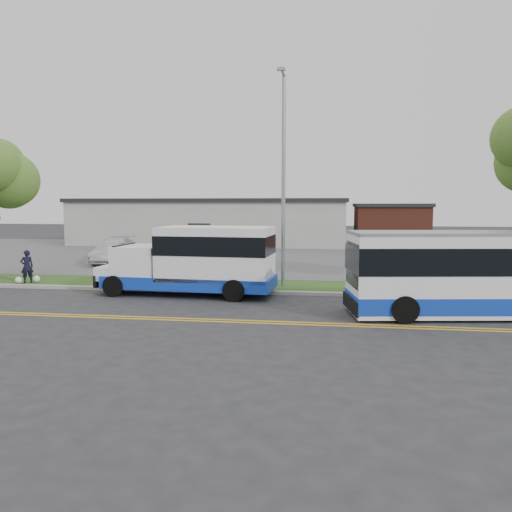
% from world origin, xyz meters
% --- Properties ---
extents(ground, '(140.00, 140.00, 0.00)m').
position_xyz_m(ground, '(0.00, 0.00, 0.00)').
color(ground, '#28282B').
rests_on(ground, ground).
extents(lane_line_north, '(70.00, 0.12, 0.01)m').
position_xyz_m(lane_line_north, '(0.00, -3.85, 0.01)').
color(lane_line_north, gold).
rests_on(lane_line_north, ground).
extents(lane_line_south, '(70.00, 0.12, 0.01)m').
position_xyz_m(lane_line_south, '(0.00, -4.15, 0.01)').
color(lane_line_south, gold).
rests_on(lane_line_south, ground).
extents(curb, '(80.00, 0.30, 0.15)m').
position_xyz_m(curb, '(0.00, 1.10, 0.07)').
color(curb, '#9E9B93').
rests_on(curb, ground).
extents(verge, '(80.00, 3.30, 0.10)m').
position_xyz_m(verge, '(0.00, 2.90, 0.05)').
color(verge, '#234A18').
rests_on(verge, ground).
extents(parking_lot, '(80.00, 25.00, 0.10)m').
position_xyz_m(parking_lot, '(0.00, 17.00, 0.05)').
color(parking_lot, '#4C4C4F').
rests_on(parking_lot, ground).
extents(commercial_building, '(25.40, 10.40, 4.35)m').
position_xyz_m(commercial_building, '(-6.00, 27.00, 2.18)').
color(commercial_building, '#9E9E99').
rests_on(commercial_building, ground).
extents(brick_wing, '(6.30, 7.30, 3.90)m').
position_xyz_m(brick_wing, '(10.50, 26.00, 1.96)').
color(brick_wing, brown).
rests_on(brick_wing, ground).
extents(streetlight_near, '(0.35, 1.53, 9.50)m').
position_xyz_m(streetlight_near, '(3.00, 2.73, 5.23)').
color(streetlight_near, gray).
rests_on(streetlight_near, verge).
extents(shuttle_bus, '(7.74, 2.95, 2.91)m').
position_xyz_m(shuttle_bus, '(-0.37, 0.56, 1.56)').
color(shuttle_bus, '#1037B7').
rests_on(shuttle_bus, ground).
extents(transit_bus, '(10.75, 3.96, 2.92)m').
position_xyz_m(transit_bus, '(11.01, -1.80, 1.47)').
color(transit_bus, white).
rests_on(transit_bus, ground).
extents(pedestrian, '(0.68, 0.67, 1.58)m').
position_xyz_m(pedestrian, '(-9.19, 1.90, 0.89)').
color(pedestrian, black).
rests_on(pedestrian, verge).
extents(parked_car_a, '(1.98, 4.18, 1.32)m').
position_xyz_m(parked_car_a, '(-8.69, 9.80, 0.76)').
color(parked_car_a, '#A5A7AC').
rests_on(parked_car_a, parking_lot).
extents(parked_car_b, '(2.83, 5.35, 1.48)m').
position_xyz_m(parked_car_b, '(-9.37, 12.39, 0.84)').
color(parked_car_b, silver).
rests_on(parked_car_b, parking_lot).
extents(grocery_bag_left, '(0.32, 0.32, 0.32)m').
position_xyz_m(grocery_bag_left, '(-9.49, 1.65, 0.26)').
color(grocery_bag_left, white).
rests_on(grocery_bag_left, verge).
extents(grocery_bag_right, '(0.32, 0.32, 0.32)m').
position_xyz_m(grocery_bag_right, '(-8.89, 2.15, 0.26)').
color(grocery_bag_right, white).
rests_on(grocery_bag_right, verge).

